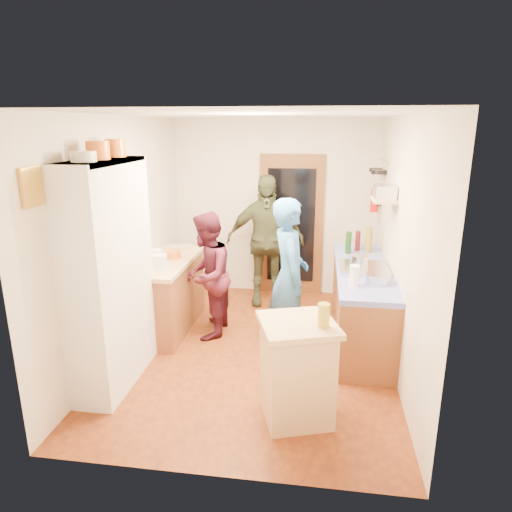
% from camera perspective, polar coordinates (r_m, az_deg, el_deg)
% --- Properties ---
extents(floor, '(3.00, 4.00, 0.02)m').
position_cam_1_polar(floor, '(5.38, -0.04, -11.71)').
color(floor, brown).
rests_on(floor, ground).
extents(ceiling, '(3.00, 4.00, 0.02)m').
position_cam_1_polar(ceiling, '(4.76, -0.04, 17.41)').
color(ceiling, silver).
rests_on(ceiling, ground).
extents(wall_back, '(3.00, 0.02, 2.60)m').
position_cam_1_polar(wall_back, '(6.86, 2.38, 5.99)').
color(wall_back, silver).
rests_on(wall_back, ground).
extents(wall_front, '(3.00, 0.02, 2.60)m').
position_cam_1_polar(wall_front, '(3.03, -5.54, -7.25)').
color(wall_front, silver).
rests_on(wall_front, ground).
extents(wall_left, '(0.02, 4.00, 2.60)m').
position_cam_1_polar(wall_left, '(5.33, -16.32, 2.43)').
color(wall_left, silver).
rests_on(wall_left, ground).
extents(wall_right, '(0.02, 4.00, 2.60)m').
position_cam_1_polar(wall_right, '(4.93, 17.60, 1.24)').
color(wall_right, silver).
rests_on(wall_right, ground).
extents(door_frame, '(0.95, 0.06, 2.10)m').
position_cam_1_polar(door_frame, '(6.85, 4.41, 3.81)').
color(door_frame, brown).
rests_on(door_frame, ground).
extents(door_glass, '(0.70, 0.02, 1.70)m').
position_cam_1_polar(door_glass, '(6.82, 4.39, 3.75)').
color(door_glass, black).
rests_on(door_glass, door_frame).
extents(hutch_body, '(0.40, 1.20, 2.20)m').
position_cam_1_polar(hutch_body, '(4.60, -17.78, -2.40)').
color(hutch_body, white).
rests_on(hutch_body, ground).
extents(hutch_top_shelf, '(0.40, 1.14, 0.04)m').
position_cam_1_polar(hutch_top_shelf, '(4.40, -18.99, 11.07)').
color(hutch_top_shelf, white).
rests_on(hutch_top_shelf, hutch_body).
extents(plate_stack, '(0.21, 0.21, 0.09)m').
position_cam_1_polar(plate_stack, '(4.15, -20.77, 11.55)').
color(plate_stack, white).
rests_on(plate_stack, hutch_top_shelf).
extents(orange_pot_a, '(0.20, 0.20, 0.16)m').
position_cam_1_polar(orange_pot_a, '(4.38, -19.16, 12.38)').
color(orange_pot_a, orange).
rests_on(orange_pot_a, hutch_top_shelf).
extents(orange_pot_b, '(0.19, 0.19, 0.17)m').
position_cam_1_polar(orange_pot_b, '(4.71, -17.16, 12.79)').
color(orange_pot_b, orange).
rests_on(orange_pot_b, hutch_top_shelf).
extents(left_counter_base, '(0.60, 1.40, 0.85)m').
position_cam_1_polar(left_counter_base, '(5.87, -11.10, -4.92)').
color(left_counter_base, brown).
rests_on(left_counter_base, ground).
extents(left_counter_top, '(0.64, 1.44, 0.05)m').
position_cam_1_polar(left_counter_top, '(5.73, -11.34, -0.71)').
color(left_counter_top, tan).
rests_on(left_counter_top, left_counter_base).
extents(toaster, '(0.27, 0.21, 0.18)m').
position_cam_1_polar(toaster, '(5.32, -12.34, -0.82)').
color(toaster, white).
rests_on(toaster, left_counter_top).
extents(kettle, '(0.17, 0.17, 0.17)m').
position_cam_1_polar(kettle, '(5.57, -12.45, -0.08)').
color(kettle, white).
rests_on(kettle, left_counter_top).
extents(orange_bowl, '(0.22, 0.22, 0.09)m').
position_cam_1_polar(orange_bowl, '(5.76, -10.35, 0.16)').
color(orange_bowl, orange).
rests_on(orange_bowl, left_counter_top).
extents(chopping_board, '(0.33, 0.27, 0.02)m').
position_cam_1_polar(chopping_board, '(6.26, -9.40, 1.16)').
color(chopping_board, tan).
rests_on(chopping_board, left_counter_top).
extents(right_counter_base, '(0.60, 2.20, 0.84)m').
position_cam_1_polar(right_counter_base, '(5.64, 12.95, -6.01)').
color(right_counter_base, brown).
rests_on(right_counter_base, ground).
extents(right_counter_top, '(0.62, 2.22, 0.06)m').
position_cam_1_polar(right_counter_top, '(5.49, 13.24, -1.64)').
color(right_counter_top, '#0713B2').
rests_on(right_counter_top, right_counter_base).
extents(hob, '(0.55, 0.58, 0.04)m').
position_cam_1_polar(hob, '(5.37, 13.36, -1.46)').
color(hob, silver).
rests_on(hob, right_counter_top).
extents(pot_on_hob, '(0.18, 0.18, 0.12)m').
position_cam_1_polar(pot_on_hob, '(5.36, 12.87, -0.60)').
color(pot_on_hob, silver).
rests_on(pot_on_hob, hob).
extents(bottle_a, '(0.08, 0.08, 0.29)m').
position_cam_1_polar(bottle_a, '(5.98, 11.48, 1.65)').
color(bottle_a, '#143F14').
rests_on(bottle_a, right_counter_top).
extents(bottle_b, '(0.08, 0.08, 0.26)m').
position_cam_1_polar(bottle_b, '(6.15, 12.60, 1.88)').
color(bottle_b, '#591419').
rests_on(bottle_b, right_counter_top).
extents(bottle_c, '(0.10, 0.10, 0.34)m').
position_cam_1_polar(bottle_c, '(6.07, 13.90, 1.99)').
color(bottle_c, olive).
rests_on(bottle_c, right_counter_top).
extents(paper_towel, '(0.12, 0.12, 0.22)m').
position_cam_1_polar(paper_towel, '(4.79, 12.19, -2.42)').
color(paper_towel, white).
rests_on(paper_towel, right_counter_top).
extents(mixing_bowl, '(0.30, 0.30, 0.10)m').
position_cam_1_polar(mixing_bowl, '(4.95, 14.96, -2.72)').
color(mixing_bowl, silver).
rests_on(mixing_bowl, right_counter_top).
extents(island_base, '(0.69, 0.69, 0.86)m').
position_cam_1_polar(island_base, '(4.09, 5.10, -14.35)').
color(island_base, tan).
rests_on(island_base, ground).
extents(island_top, '(0.78, 0.78, 0.05)m').
position_cam_1_polar(island_top, '(3.88, 5.27, -8.54)').
color(island_top, tan).
rests_on(island_top, island_base).
extents(cutting_board, '(0.42, 0.38, 0.02)m').
position_cam_1_polar(cutting_board, '(3.91, 4.37, -8.18)').
color(cutting_board, white).
rests_on(cutting_board, island_top).
extents(oil_jar, '(0.13, 0.13, 0.20)m').
position_cam_1_polar(oil_jar, '(3.78, 8.45, -7.33)').
color(oil_jar, '#AD9E2D').
rests_on(oil_jar, island_top).
extents(pan_rail, '(0.02, 0.65, 0.02)m').
position_cam_1_polar(pan_rail, '(6.30, 15.58, 11.41)').
color(pan_rail, silver).
rests_on(pan_rail, wall_right).
extents(pan_hang_a, '(0.18, 0.18, 0.05)m').
position_cam_1_polar(pan_hang_a, '(6.13, 15.12, 10.11)').
color(pan_hang_a, black).
rests_on(pan_hang_a, pan_rail).
extents(pan_hang_b, '(0.16, 0.16, 0.05)m').
position_cam_1_polar(pan_hang_b, '(6.33, 14.90, 10.11)').
color(pan_hang_b, black).
rests_on(pan_hang_b, pan_rail).
extents(pan_hang_c, '(0.17, 0.17, 0.05)m').
position_cam_1_polar(pan_hang_c, '(6.53, 14.72, 10.38)').
color(pan_hang_c, black).
rests_on(pan_hang_c, pan_rail).
extents(wall_shelf, '(0.26, 0.42, 0.03)m').
position_cam_1_polar(wall_shelf, '(5.27, 15.71, 6.76)').
color(wall_shelf, tan).
rests_on(wall_shelf, wall_right).
extents(radio, '(0.23, 0.31, 0.15)m').
position_cam_1_polar(radio, '(5.26, 15.78, 7.73)').
color(radio, silver).
rests_on(radio, wall_shelf).
extents(ext_bracket, '(0.06, 0.10, 0.04)m').
position_cam_1_polar(ext_bracket, '(6.55, 15.09, 6.30)').
color(ext_bracket, black).
rests_on(ext_bracket, wall_right).
extents(fire_extinguisher, '(0.11, 0.11, 0.32)m').
position_cam_1_polar(fire_extinguisher, '(6.53, 14.60, 6.76)').
color(fire_extinguisher, red).
rests_on(fire_extinguisher, wall_right).
extents(picture_frame, '(0.03, 0.25, 0.30)m').
position_cam_1_polar(picture_frame, '(3.86, -26.23, 7.77)').
color(picture_frame, gold).
rests_on(picture_frame, wall_left).
extents(person_hob, '(0.55, 0.72, 1.76)m').
position_cam_1_polar(person_hob, '(5.07, 4.60, -2.62)').
color(person_hob, '#3268A7').
rests_on(person_hob, ground).
extents(person_left, '(0.58, 0.74, 1.53)m').
position_cam_1_polar(person_left, '(5.51, -5.77, -2.35)').
color(person_left, '#461423').
rests_on(person_left, ground).
extents(person_back, '(1.14, 0.58, 1.86)m').
position_cam_1_polar(person_back, '(6.42, 1.30, 1.93)').
color(person_back, '#3B4028').
rests_on(person_back, ground).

